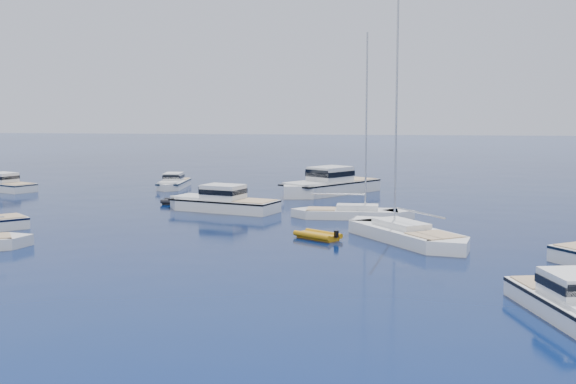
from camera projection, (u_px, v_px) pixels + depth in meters
name	position (u px, v px, depth m)	size (l,w,h in m)	color
ground	(148.00, 311.00, 31.41)	(400.00, 400.00, 0.00)	navy
motor_cruiser_near	(575.00, 318.00, 30.23)	(2.80, 9.14, 2.40)	white
motor_cruiser_centre	(221.00, 211.00, 61.53)	(3.29, 10.75, 2.82)	white
motor_cruiser_far_l	(2.00, 190.00, 76.46)	(2.79, 9.11, 2.39)	white
motor_cruiser_distant	(328.00, 194.00, 73.47)	(4.04, 13.20, 3.46)	silver
motor_cruiser_horizon	(173.00, 188.00, 78.82)	(2.43, 7.93, 2.08)	silver
sailboat_mid_r	(405.00, 241.00, 47.76)	(3.29, 12.65, 18.59)	white
sailboat_centre	(352.00, 218.00, 57.54)	(2.62, 10.10, 14.84)	silver
tender_yellow	(318.00, 239.00, 48.45)	(1.82, 3.24, 0.95)	#BE7D0B
tender_grey_far	(182.00, 204.00, 65.82)	(2.06, 3.77, 0.95)	black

